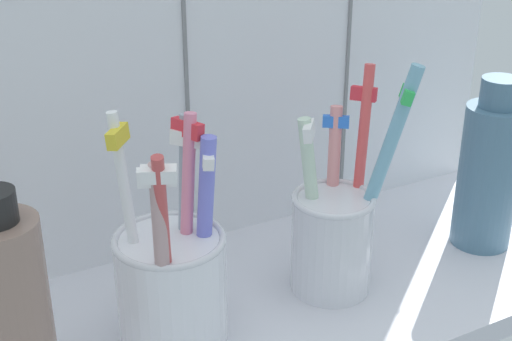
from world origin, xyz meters
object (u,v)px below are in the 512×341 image
Objects in this scene: toothbrush_cup_left at (172,279)px; toothbrush_cup_right at (334,231)px; soap_bottle at (11,310)px; ceramic_vase at (489,171)px.

toothbrush_cup_left is 0.94× the size of toothbrush_cup_right.
toothbrush_cup_left reaches higher than soap_bottle.
soap_bottle is at bearing -177.11° from toothbrush_cup_right.
toothbrush_cup_right reaches higher than ceramic_vase.
toothbrush_cup_left is at bearing 5.58° from soap_bottle.
ceramic_vase is 1.02× the size of soap_bottle.
soap_bottle is (-40.65, -0.78, -0.13)cm from ceramic_vase.
soap_bottle is (-25.01, -1.26, 1.84)cm from toothbrush_cup_right.
ceramic_vase reaches higher than soap_bottle.
toothbrush_cup_right is at bearing 0.73° from toothbrush_cup_left.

